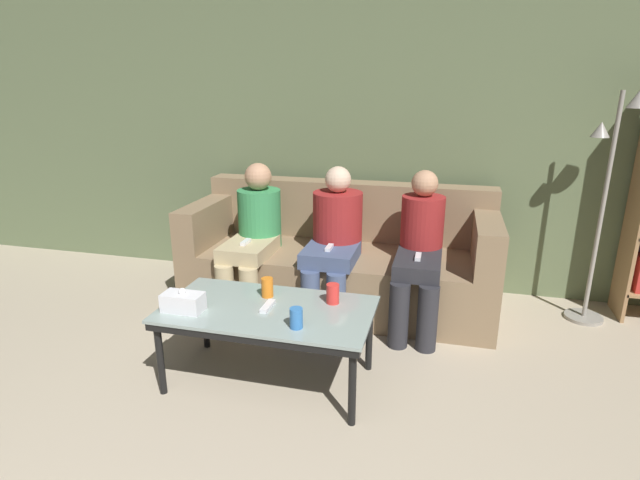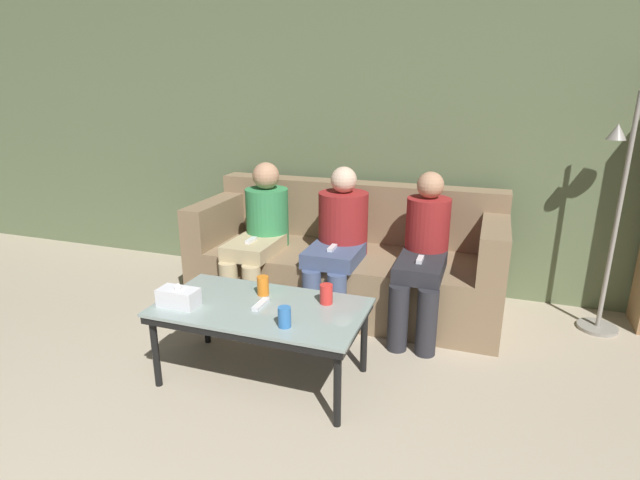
% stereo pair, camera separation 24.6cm
% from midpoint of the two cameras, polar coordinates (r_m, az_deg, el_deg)
% --- Properties ---
extents(wall_back, '(12.00, 0.06, 2.60)m').
position_cam_midpoint_polar(wall_back, '(4.11, 2.29, 12.81)').
color(wall_back, '#60704C').
rests_on(wall_back, ground_plane).
extents(couch, '(2.28, 0.88, 0.89)m').
position_cam_midpoint_polar(couch, '(3.83, 0.49, -2.42)').
color(couch, '#897051').
rests_on(couch, ground_plane).
extents(coffee_table, '(1.16, 0.62, 0.46)m').
position_cam_midpoint_polar(coffee_table, '(2.81, -8.51, -8.49)').
color(coffee_table, '#8C9E99').
rests_on(coffee_table, ground_plane).
extents(cup_near_left, '(0.07, 0.07, 0.11)m').
position_cam_midpoint_polar(cup_near_left, '(2.79, -1.06, -6.20)').
color(cup_near_left, red).
rests_on(cup_near_left, coffee_table).
extents(cup_near_right, '(0.07, 0.07, 0.11)m').
position_cam_midpoint_polar(cup_near_right, '(2.91, -8.47, -5.42)').
color(cup_near_right, orange).
rests_on(cup_near_right, coffee_table).
extents(cup_far_center, '(0.07, 0.07, 0.11)m').
position_cam_midpoint_polar(cup_far_center, '(2.54, -5.54, -8.93)').
color(cup_far_center, '#3372BF').
rests_on(cup_far_center, coffee_table).
extents(tissue_box, '(0.22, 0.12, 0.13)m').
position_cam_midpoint_polar(tissue_box, '(2.84, -17.81, -6.79)').
color(tissue_box, white).
rests_on(tissue_box, coffee_table).
extents(game_remote, '(0.04, 0.15, 0.02)m').
position_cam_midpoint_polar(game_remote, '(2.79, -8.55, -7.52)').
color(game_remote, white).
rests_on(game_remote, coffee_table).
extents(standing_lamp, '(0.31, 0.26, 1.60)m').
position_cam_midpoint_polar(standing_lamp, '(3.81, 28.58, 5.49)').
color(standing_lamp, gray).
rests_on(standing_lamp, ground_plane).
extents(seated_person_left_end, '(0.32, 0.70, 1.08)m').
position_cam_midpoint_polar(seated_person_left_end, '(3.73, -9.46, 0.80)').
color(seated_person_left_end, tan).
rests_on(seated_person_left_end, ground_plane).
extents(seated_person_mid_left, '(0.36, 0.67, 1.08)m').
position_cam_midpoint_polar(seated_person_mid_left, '(3.56, -0.33, 0.35)').
color(seated_person_mid_left, '#47567A').
rests_on(seated_person_mid_left, ground_plane).
extents(seated_person_mid_right, '(0.31, 0.71, 1.07)m').
position_cam_midpoint_polar(seated_person_mid_right, '(3.42, 9.33, -0.90)').
color(seated_person_mid_right, '#28282D').
rests_on(seated_person_mid_right, ground_plane).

